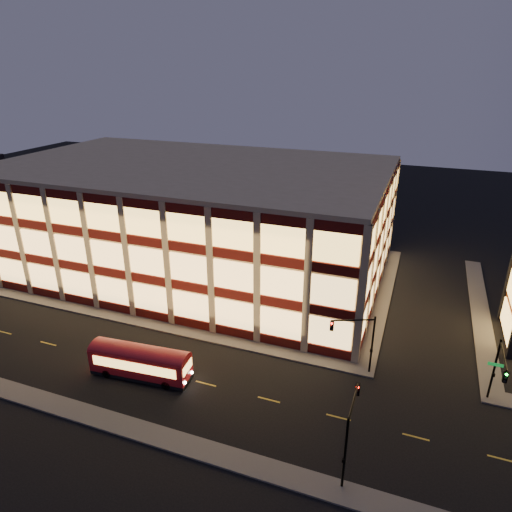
% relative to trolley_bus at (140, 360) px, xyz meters
% --- Properties ---
extents(ground, '(200.00, 200.00, 0.00)m').
position_rel_trolley_bus_xyz_m(ground, '(-4.02, 7.10, -1.74)').
color(ground, black).
rests_on(ground, ground).
extents(sidewalk_office_south, '(54.00, 2.00, 0.15)m').
position_rel_trolley_bus_xyz_m(sidewalk_office_south, '(-7.02, 8.10, -1.66)').
color(sidewalk_office_south, '#514F4C').
rests_on(sidewalk_office_south, ground).
extents(sidewalk_office_east, '(2.00, 30.00, 0.15)m').
position_rel_trolley_bus_xyz_m(sidewalk_office_east, '(18.98, 24.10, -1.66)').
color(sidewalk_office_east, '#514F4C').
rests_on(sidewalk_office_east, ground).
extents(sidewalk_tower_west, '(2.00, 30.00, 0.15)m').
position_rel_trolley_bus_xyz_m(sidewalk_tower_west, '(29.98, 24.10, -1.66)').
color(sidewalk_tower_west, '#514F4C').
rests_on(sidewalk_tower_west, ground).
extents(sidewalk_near, '(100.00, 2.00, 0.15)m').
position_rel_trolley_bus_xyz_m(sidewalk_near, '(-4.02, -5.90, -1.66)').
color(sidewalk_near, '#514F4C').
rests_on(sidewalk_near, ground).
extents(office_building, '(50.45, 30.45, 14.50)m').
position_rel_trolley_bus_xyz_m(office_building, '(-6.93, 24.02, 5.51)').
color(office_building, tan).
rests_on(office_building, ground).
extents(traffic_signal_far, '(3.79, 1.87, 6.00)m').
position_rel_trolley_bus_xyz_m(traffic_signal_far, '(18.19, 7.34, 2.37)').
color(traffic_signal_far, black).
rests_on(traffic_signal_far, ground).
extents(traffic_signal_right, '(1.20, 4.37, 6.00)m').
position_rel_trolley_bus_xyz_m(traffic_signal_right, '(29.48, 6.48, 2.36)').
color(traffic_signal_right, black).
rests_on(traffic_signal_right, ground).
extents(traffic_signal_near, '(0.32, 4.45, 6.00)m').
position_rel_trolley_bus_xyz_m(traffic_signal_near, '(19.48, -3.93, 2.39)').
color(traffic_signal_near, black).
rests_on(traffic_signal_near, ground).
extents(trolley_bus, '(9.42, 3.12, 3.14)m').
position_rel_trolley_bus_xyz_m(trolley_bus, '(0.00, 0.00, 0.00)').
color(trolley_bus, '#990811').
rests_on(trolley_bus, ground).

